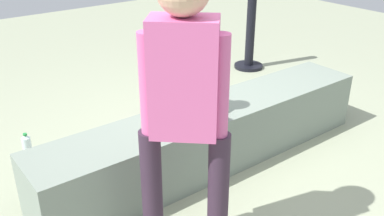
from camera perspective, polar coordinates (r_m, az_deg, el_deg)
The scene contains 13 objects.
ground_plane at distance 3.53m, azimuth 2.62°, elevation -7.13°, with size 12.00×12.00×0.00m, color #99A183.
concrete_ledge at distance 3.41m, azimuth 2.70°, elevation -3.68°, with size 2.88×0.50×0.49m, color gray.
child_seated at distance 3.12m, azimuth 0.88°, elevation 2.80°, with size 0.29×0.34×0.48m.
adult_standing at distance 2.18m, azimuth -1.06°, elevation 1.41°, with size 0.40×0.38×1.68m.
cake_plate at distance 3.06m, azimuth -3.75°, elevation -1.69°, with size 0.22×0.22×0.07m.
gift_bag at distance 4.23m, azimuth -5.09°, elevation 0.59°, with size 0.18×0.12×0.30m.
railing_post at distance 5.45m, azimuth 7.73°, elevation 9.94°, with size 0.36×0.36×1.22m.
water_bottle_near_gift at distance 4.88m, azimuth 4.41°, elevation 3.73°, with size 0.07×0.07×0.22m.
water_bottle_far_side at distance 3.86m, azimuth -21.00°, elevation -4.48°, with size 0.07×0.07×0.18m.
party_cup_red at distance 4.37m, azimuth 6.65°, elevation 0.35°, with size 0.09×0.09×0.12m, color red.
cake_box_white at distance 4.42m, azimuth -0.76°, elevation 0.77°, with size 0.27×0.27×0.11m, color white.
handbag_black_leather at distance 3.85m, azimuth -0.99°, elevation -2.22°, with size 0.31×0.14×0.33m.
handbag_brown_canvas at distance 4.75m, azimuth 1.20°, elevation 3.31°, with size 0.30×0.14×0.32m.
Camera 1 is at (-1.93, -2.27, 1.90)m, focal length 40.35 mm.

